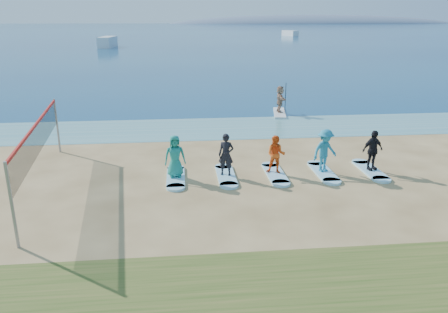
{
  "coord_description": "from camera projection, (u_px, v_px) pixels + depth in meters",
  "views": [
    {
      "loc": [
        -2.15,
        -13.29,
        6.12
      ],
      "look_at": [
        -0.57,
        2.0,
        1.1
      ],
      "focal_mm": 35.0,
      "sensor_mm": 36.0,
      "label": 1
    }
  ],
  "objects": [
    {
      "name": "student_3",
      "position": [
        325.0,
        151.0,
        17.35
      ],
      "size": [
        1.28,
        1.03,
        1.73
      ],
      "primitive_type": "imported",
      "rotation": [
        0.0,
        0.0,
        0.4
      ],
      "color": "teal",
      "rests_on": "surfboard_3"
    },
    {
      "name": "island_ridge",
      "position": [
        315.0,
        23.0,
        307.58
      ],
      "size": [
        220.0,
        56.0,
        18.0
      ],
      "primitive_type": "ellipsoid",
      "color": "slate",
      "rests_on": "ground"
    },
    {
      "name": "surfboard_3",
      "position": [
        323.0,
        172.0,
        17.64
      ],
      "size": [
        0.7,
        2.2,
        0.09
      ],
      "primitive_type": "cube",
      "color": "#9BD8F0",
      "rests_on": "ground"
    },
    {
      "name": "surfboard_2",
      "position": [
        275.0,
        174.0,
        17.44
      ],
      "size": [
        0.7,
        2.2,
        0.09
      ],
      "primitive_type": "cube",
      "color": "#9BD8F0",
      "rests_on": "ground"
    },
    {
      "name": "shallow_water",
      "position": [
        219.0,
        128.0,
        24.6
      ],
      "size": [
        600.0,
        600.0,
        0.0
      ],
      "primitive_type": "plane",
      "color": "teal",
      "rests_on": "ground"
    },
    {
      "name": "boat_offshore_a",
      "position": [
        108.0,
        47.0,
        84.61
      ],
      "size": [
        2.88,
        7.78,
        2.0
      ],
      "primitive_type": "cube",
      "rotation": [
        0.0,
        0.0,
        -0.08
      ],
      "color": "silver",
      "rests_on": "ground"
    },
    {
      "name": "surfboard_0",
      "position": [
        176.0,
        177.0,
        17.06
      ],
      "size": [
        0.7,
        2.2,
        0.09
      ],
      "primitive_type": "cube",
      "color": "#9BD8F0",
      "rests_on": "ground"
    },
    {
      "name": "boat_offshore_b",
      "position": [
        290.0,
        36.0,
        129.44
      ],
      "size": [
        3.68,
        7.0,
        1.51
      ],
      "primitive_type": "cube",
      "rotation": [
        0.0,
        0.0,
        0.28
      ],
      "color": "silver",
      "rests_on": "ground"
    },
    {
      "name": "ground",
      "position": [
        247.0,
        205.0,
        14.68
      ],
      "size": [
        600.0,
        600.0,
        0.0
      ],
      "primitive_type": "plane",
      "color": "tan",
      "rests_on": "ground"
    },
    {
      "name": "student_1",
      "position": [
        226.0,
        155.0,
        16.98
      ],
      "size": [
        0.69,
        0.55,
        1.65
      ],
      "primitive_type": "imported",
      "rotation": [
        0.0,
        0.0,
        -0.3
      ],
      "color": "black",
      "rests_on": "surfboard_1"
    },
    {
      "name": "paddleboard",
      "position": [
        279.0,
        113.0,
        28.13
      ],
      "size": [
        1.22,
        3.08,
        0.12
      ],
      "primitive_type": "cube",
      "rotation": [
        0.0,
        0.0,
        -0.18
      ],
      "color": "silver",
      "rests_on": "ground"
    },
    {
      "name": "student_0",
      "position": [
        175.0,
        156.0,
        16.79
      ],
      "size": [
        0.86,
        0.61,
        1.65
      ],
      "primitive_type": "imported",
      "rotation": [
        0.0,
        0.0,
        0.11
      ],
      "color": "#1A8274",
      "rests_on": "surfboard_0"
    },
    {
      "name": "volleyball_net",
      "position": [
        38.0,
        138.0,
        15.61
      ],
      "size": [
        1.17,
        9.03,
        2.5
      ],
      "rotation": [
        0.0,
        0.0,
        0.12
      ],
      "color": "gray",
      "rests_on": "ground"
    },
    {
      "name": "student_2",
      "position": [
        276.0,
        155.0,
        17.19
      ],
      "size": [
        0.9,
        0.8,
        1.53
      ],
      "primitive_type": "imported",
      "rotation": [
        0.0,
        0.0,
        -0.35
      ],
      "color": "#EA5718",
      "rests_on": "surfboard_2"
    },
    {
      "name": "paddleboarder",
      "position": [
        280.0,
        99.0,
        27.85
      ],
      "size": [
        0.54,
        1.57,
        1.68
      ],
      "primitive_type": "imported",
      "rotation": [
        0.0,
        0.0,
        1.55
      ],
      "color": "tan",
      "rests_on": "paddleboard"
    },
    {
      "name": "ocean",
      "position": [
        183.0,
        31.0,
        165.96
      ],
      "size": [
        600.0,
        600.0,
        0.0
      ],
      "primitive_type": "plane",
      "color": "navy",
      "rests_on": "ground"
    },
    {
      "name": "surfboard_1",
      "position": [
        226.0,
        176.0,
        17.25
      ],
      "size": [
        0.7,
        2.2,
        0.09
      ],
      "primitive_type": "cube",
      "color": "#9BD8F0",
      "rests_on": "ground"
    },
    {
      "name": "surfboard_4",
      "position": [
        370.0,
        170.0,
        17.83
      ],
      "size": [
        0.7,
        2.2,
        0.09
      ],
      "primitive_type": "cube",
      "color": "#9BD8F0",
      "rests_on": "ground"
    },
    {
      "name": "student_4",
      "position": [
        373.0,
        150.0,
        17.56
      ],
      "size": [
        1.03,
        0.65,
        1.64
      ],
      "primitive_type": "imported",
      "rotation": [
        0.0,
        0.0,
        0.28
      ],
      "color": "black",
      "rests_on": "surfboard_4"
    }
  ]
}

